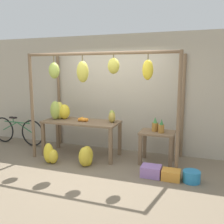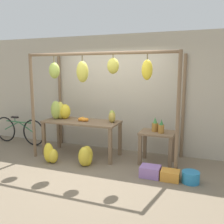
% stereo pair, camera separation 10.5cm
% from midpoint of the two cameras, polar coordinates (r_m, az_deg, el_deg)
% --- Properties ---
extents(ground_plane, '(20.00, 20.00, 0.00)m').
position_cam_midpoint_polar(ground_plane, '(5.12, -4.92, -13.09)').
color(ground_plane, '#756651').
extents(shop_wall_back, '(8.00, 0.08, 2.80)m').
position_cam_midpoint_polar(shop_wall_back, '(6.13, 0.61, 4.26)').
color(shop_wall_back, '#B2A893').
rests_on(shop_wall_back, ground_plane).
extents(stall_awning, '(3.23, 1.27, 2.32)m').
position_cam_midpoint_polar(stall_awning, '(5.18, -3.39, 6.60)').
color(stall_awning, brown).
rests_on(stall_awning, ground_plane).
extents(display_table_main, '(1.75, 0.73, 0.82)m').
position_cam_midpoint_polar(display_table_main, '(5.78, -7.53, -3.15)').
color(display_table_main, brown).
rests_on(display_table_main, ground_plane).
extents(display_table_side, '(0.72, 0.54, 0.69)m').
position_cam_midpoint_polar(display_table_side, '(5.38, 9.71, -6.25)').
color(display_table_side, brown).
rests_on(display_table_side, ground_plane).
extents(banana_pile_on_table, '(0.49, 0.49, 0.43)m').
position_cam_midpoint_polar(banana_pile_on_table, '(6.07, -12.24, 0.19)').
color(banana_pile_on_table, yellow).
rests_on(banana_pile_on_table, display_table_main).
extents(orange_pile, '(0.25, 0.15, 0.09)m').
position_cam_midpoint_polar(orange_pile, '(5.69, -7.10, -1.73)').
color(orange_pile, orange).
rests_on(orange_pile, display_table_main).
extents(pineapple_cluster, '(0.27, 0.23, 0.30)m').
position_cam_midpoint_polar(pineapple_cluster, '(5.29, 10.08, -3.26)').
color(pineapple_cluster, '#A3702D').
rests_on(pineapple_cluster, display_table_side).
extents(banana_pile_ground_left, '(0.39, 0.30, 0.44)m').
position_cam_midpoint_polar(banana_pile_ground_left, '(5.56, -14.41, -9.39)').
color(banana_pile_ground_left, gold).
rests_on(banana_pile_ground_left, ground_plane).
extents(banana_pile_ground_right, '(0.36, 0.48, 0.41)m').
position_cam_midpoint_polar(banana_pile_ground_right, '(5.31, -6.45, -10.04)').
color(banana_pile_ground_right, yellow).
rests_on(banana_pile_ground_right, ground_plane).
extents(fruit_crate_white, '(0.37, 0.30, 0.20)m').
position_cam_midpoint_polar(fruit_crate_white, '(4.85, 8.29, -13.21)').
color(fruit_crate_white, '#9970B7').
rests_on(fruit_crate_white, ground_plane).
extents(blue_bucket, '(0.31, 0.31, 0.20)m').
position_cam_midpoint_polar(blue_bucket, '(4.77, 17.09, -13.92)').
color(blue_bucket, teal).
rests_on(blue_bucket, ground_plane).
extents(parked_bicycle, '(1.67, 0.10, 0.73)m').
position_cam_midpoint_polar(parked_bicycle, '(7.18, -21.19, -4.01)').
color(parked_bicycle, black).
rests_on(parked_bicycle, ground_plane).
extents(papaya_pile, '(0.22, 0.30, 0.28)m').
position_cam_midpoint_polar(papaya_pile, '(5.54, -0.54, -1.07)').
color(papaya_pile, '#93A33D').
rests_on(papaya_pile, display_table_main).
extents(fruit_crate_purple, '(0.33, 0.27, 0.18)m').
position_cam_midpoint_polar(fruit_crate_purple, '(4.78, 12.71, -13.83)').
color(fruit_crate_purple, orange).
rests_on(fruit_crate_purple, ground_plane).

